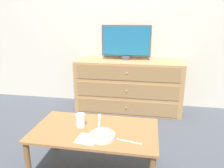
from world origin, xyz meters
The scene contains 9 objects.
ground_plane centered at (0.00, 0.00, 0.00)m, with size 12.00×12.00×0.00m, color #474C56.
wall_back centered at (0.00, 0.03, 1.30)m, with size 12.00×0.05×2.60m.
dresser centered at (0.14, -0.28, 0.37)m, with size 1.50×0.51×0.74m.
tv centered at (0.08, -0.20, 0.99)m, with size 0.70×0.12×0.49m.
coffee_table centered at (0.00, -1.71, 0.35)m, with size 1.05×0.59×0.40m.
takeout_bowl centered at (0.09, -1.83, 0.43)m, with size 0.20×0.20×0.19m.
drink_cup centered at (-0.14, -1.67, 0.45)m, with size 0.08×0.08×0.11m.
napkin centered at (-0.02, -1.87, 0.40)m, with size 0.17×0.17×0.00m.
knife centered at (0.30, -1.85, 0.40)m, with size 0.20×0.05×0.01m.
Camera 1 is at (0.43, -3.31, 1.29)m, focal length 35.00 mm.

